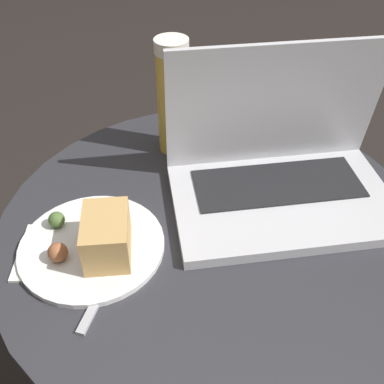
# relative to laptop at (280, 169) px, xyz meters

# --- Properties ---
(ground_plane) EXTENTS (6.00, 6.00, 0.00)m
(ground_plane) POSITION_rel_laptop_xyz_m (-0.10, -0.08, -0.56)
(ground_plane) COLOR black
(table) EXTENTS (0.69, 0.69, 0.51)m
(table) POSITION_rel_laptop_xyz_m (-0.10, -0.08, -0.17)
(table) COLOR #9E9EA3
(table) RESTS_ON ground_plane
(napkin) EXTENTS (0.17, 0.12, 0.00)m
(napkin) POSITION_rel_laptop_xyz_m (-0.31, -0.15, -0.05)
(napkin) COLOR white
(napkin) RESTS_ON table
(laptop) EXTENTS (0.39, 0.30, 0.24)m
(laptop) POSITION_rel_laptop_xyz_m (0.00, 0.00, 0.00)
(laptop) COLOR silver
(laptop) RESTS_ON table
(beer_glass) EXTENTS (0.06, 0.06, 0.21)m
(beer_glass) POSITION_rel_laptop_xyz_m (-0.18, 0.12, 0.06)
(beer_glass) COLOR gold
(beer_glass) RESTS_ON table
(snack_plate) EXTENTS (0.22, 0.22, 0.07)m
(snack_plate) POSITION_rel_laptop_xyz_m (-0.27, -0.15, -0.03)
(snack_plate) COLOR white
(snack_plate) RESTS_ON table
(fork) EXTENTS (0.05, 0.17, 0.00)m
(fork) POSITION_rel_laptop_xyz_m (-0.25, -0.19, -0.05)
(fork) COLOR #B2B2B7
(fork) RESTS_ON table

